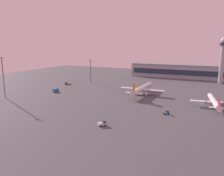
% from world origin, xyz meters
% --- Properties ---
extents(ground_plane, '(416.00, 416.00, 0.00)m').
position_xyz_m(ground_plane, '(0.00, 0.00, 0.00)').
color(ground_plane, '#4C4C51').
extents(terminal_building, '(160.86, 22.40, 16.40)m').
position_xyz_m(terminal_building, '(42.85, 137.91, 8.09)').
color(terminal_building, '#9EA3AD').
rests_on(terminal_building, ground).
extents(control_tower, '(8.00, 8.00, 47.50)m').
position_xyz_m(control_tower, '(67.41, 112.63, 27.10)').
color(control_tower, '#A8A8B2').
rests_on(control_tower, ground).
extents(airplane_mid_apron, '(29.68, 37.95, 9.77)m').
position_xyz_m(airplane_mid_apron, '(64.22, 12.91, 3.69)').
color(airplane_mid_apron, white).
rests_on(airplane_mid_apron, ground).
extents(airplane_taxiway_distant, '(36.77, 47.34, 12.18)m').
position_xyz_m(airplane_taxiway_distant, '(10.14, 27.78, 4.60)').
color(airplane_taxiway_distant, silver).
rests_on(airplane_taxiway_distant, ground).
extents(pushback_tug, '(3.28, 3.54, 2.05)m').
position_xyz_m(pushback_tug, '(40.16, -15.74, 1.07)').
color(pushback_tug, '#3372BF').
rests_on(pushback_tug, ground).
extents(maintenance_van, '(4.13, 4.45, 2.25)m').
position_xyz_m(maintenance_van, '(15.05, -48.71, 1.18)').
color(maintenance_van, white).
rests_on(maintenance_van, ground).
extents(catering_truck, '(2.98, 5.88, 3.05)m').
position_xyz_m(catering_truck, '(-59.91, 4.22, 1.58)').
color(catering_truck, '#3372BF').
rests_on(catering_truck, ground).
extents(fuel_truck, '(6.59, 4.59, 2.35)m').
position_xyz_m(fuel_truck, '(-72.26, 37.14, 1.37)').
color(fuel_truck, '#3372BF').
rests_on(fuel_truck, ground).
extents(apron_light_west, '(4.80, 0.90, 24.07)m').
position_xyz_m(apron_light_west, '(-57.60, 58.04, 13.85)').
color(apron_light_west, slate).
rests_on(apron_light_west, ground).
extents(apron_light_central, '(4.80, 0.90, 31.19)m').
position_xyz_m(apron_light_central, '(-80.34, -29.71, 17.50)').
color(apron_light_central, slate).
rests_on(apron_light_central, ground).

